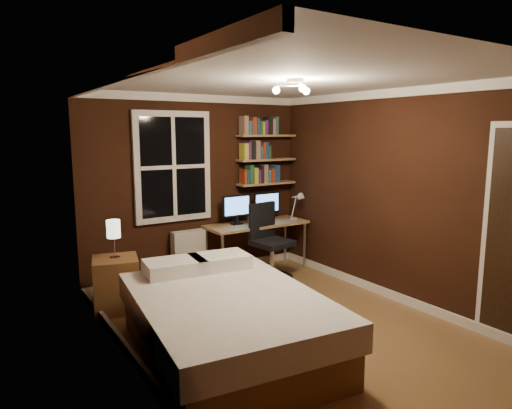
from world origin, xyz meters
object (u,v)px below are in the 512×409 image
desk_lamp (297,206)px  desk (257,227)px  bedside_lamp (114,239)px  office_chair (270,250)px  monitor_left (237,210)px  radiator (189,255)px  bed (226,322)px  monitor_right (267,207)px  nightstand (116,284)px

desk_lamp → desk: bearing=166.0°
bedside_lamp → office_chair: office_chair is taller
monitor_left → desk: bearing=-14.5°
radiator → office_chair: 1.11m
bed → radiator: size_ratio=3.34×
bed → office_chair: 2.20m
bed → bedside_lamp: size_ratio=5.22×
monitor_left → monitor_right: 0.51m
bedside_lamp → office_chair: 2.13m
radiator → desk_lamp: size_ratio=1.55×
bed → office_chair: office_chair is taller
desk → monitor_right: size_ratio=3.45×
bed → desk_lamp: 2.92m
nightstand → desk: size_ratio=0.41×
desk → monitor_left: 0.40m
desk → monitor_right: monitor_right is taller
monitor_left → monitor_right: bearing=0.0°
bed → monitor_left: size_ratio=5.23×
desk_lamp → monitor_left: bearing=165.8°
nightstand → desk: desk is taller
nightstand → radiator: (1.14, 0.56, 0.04)m
desk_lamp → office_chair: (-0.66, -0.25, -0.53)m
bedside_lamp → monitor_left: (1.84, 0.45, 0.09)m
radiator → desk_lamp: (1.60, -0.33, 0.59)m
bedside_lamp → radiator: 1.36m
desk_lamp → office_chair: size_ratio=0.42×
bedside_lamp → monitor_left: 1.90m
monitor_right → desk_lamp: size_ratio=0.99×
desk → nightstand: bearing=-170.1°
radiator → desk: bearing=-10.4°
nightstand → monitor_right: monitor_right is taller
radiator → bed: bearing=-105.6°
nightstand → desk_lamp: size_ratio=1.39×
bed → nightstand: (-0.54, 1.59, -0.00)m
monitor_right → office_chair: size_ratio=0.42×
radiator → desk: size_ratio=0.45×
bedside_lamp → bed: bearing=-71.1°
radiator → monitor_left: monitor_left is taller
monitor_right → monitor_left: bearing=180.0°
bed → desk: 2.55m
office_chair → nightstand: bearing=170.3°
radiator → desk: (0.99, -0.18, 0.31)m
bedside_lamp → desk_lamp: desk_lamp is taller
bedside_lamp → monitor_left: monitor_left is taller
radiator → office_chair: bearing=-31.5°
nightstand → office_chair: (2.09, -0.02, 0.10)m
nightstand → radiator: bearing=39.8°
radiator → desk_lamp: 1.74m
nightstand → bedside_lamp: bedside_lamp is taller
bedside_lamp → desk: (2.14, 0.37, -0.18)m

